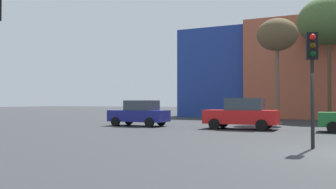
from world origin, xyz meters
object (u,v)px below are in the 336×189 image
Objects in this scene: parked_car_0 at (139,113)px; bare_tree_1 at (277,36)px; bare_tree_0 at (329,21)px; parked_car_1 at (242,114)px; traffic_light_island at (312,63)px.

bare_tree_1 is at bearing -140.03° from parked_car_0.
bare_tree_0 is (11.17, 11.67, 7.37)m from parked_car_0.
bare_tree_0 reaches higher than bare_tree_1.
parked_car_1 is 1.06× the size of traffic_light_island.
traffic_light_island is 19.90m from bare_tree_0.
parked_car_1 is 0.40× the size of bare_tree_0.
traffic_light_island is at bearing -91.25° from bare_tree_0.
bare_tree_0 is 6.45m from bare_tree_1.
parked_car_1 is 8.75m from traffic_light_island.
bare_tree_1 is (-3.40, -5.16, -1.84)m from bare_tree_0.
traffic_light_island reaches higher than parked_car_1.
bare_tree_0 is 1.34× the size of bare_tree_1.
bare_tree_1 is (-2.98, 14.00, 3.52)m from traffic_light_island.
parked_car_0 is 0.94× the size of parked_car_1.
parked_car_0 is 0.50× the size of bare_tree_1.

